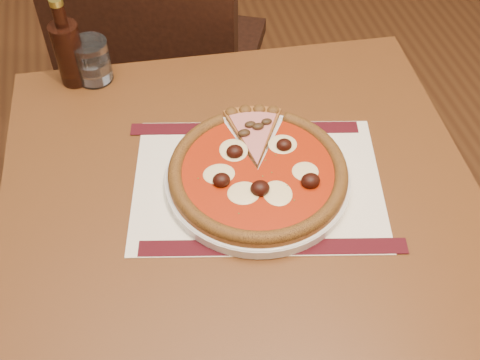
{
  "coord_description": "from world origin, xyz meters",
  "views": [
    {
      "loc": [
        0.77,
        -1.73,
        1.52
      ],
      "look_at": [
        0.91,
        -1.1,
        0.78
      ],
      "focal_mm": 45.0,
      "sensor_mm": 36.0,
      "label": 1
    }
  ],
  "objects_px": {
    "pizza": "(258,171)",
    "bottle": "(69,51)",
    "table": "(243,237)",
    "plate": "(258,179)",
    "water_glass": "(92,61)",
    "chair_far": "(159,57)"
  },
  "relations": [
    {
      "from": "pizza",
      "to": "bottle",
      "type": "height_order",
      "value": "bottle"
    },
    {
      "from": "chair_far",
      "to": "water_glass",
      "type": "xyz_separation_m",
      "value": [
        -0.15,
        -0.3,
        0.24
      ]
    },
    {
      "from": "table",
      "to": "water_glass",
      "type": "relative_size",
      "value": 9.84
    },
    {
      "from": "water_glass",
      "to": "pizza",
      "type": "bearing_deg",
      "value": -54.43
    },
    {
      "from": "plate",
      "to": "pizza",
      "type": "bearing_deg",
      "value": -97.82
    },
    {
      "from": "table",
      "to": "pizza",
      "type": "xyz_separation_m",
      "value": [
        0.03,
        0.03,
        0.13
      ]
    },
    {
      "from": "table",
      "to": "pizza",
      "type": "relative_size",
      "value": 2.85
    },
    {
      "from": "pizza",
      "to": "plate",
      "type": "bearing_deg",
      "value": 82.18
    },
    {
      "from": "table",
      "to": "water_glass",
      "type": "xyz_separation_m",
      "value": [
        -0.21,
        0.38,
        0.14
      ]
    },
    {
      "from": "plate",
      "to": "chair_far",
      "type": "bearing_deg",
      "value": 98.45
    },
    {
      "from": "table",
      "to": "pizza",
      "type": "distance_m",
      "value": 0.14
    },
    {
      "from": "chair_far",
      "to": "plate",
      "type": "xyz_separation_m",
      "value": [
        0.1,
        -0.64,
        0.21
      ]
    },
    {
      "from": "chair_far",
      "to": "water_glass",
      "type": "distance_m",
      "value": 0.41
    },
    {
      "from": "bottle",
      "to": "chair_far",
      "type": "bearing_deg",
      "value": 57.37
    },
    {
      "from": "plate",
      "to": "water_glass",
      "type": "bearing_deg",
      "value": 125.6
    },
    {
      "from": "plate",
      "to": "water_glass",
      "type": "relative_size",
      "value": 3.59
    },
    {
      "from": "bottle",
      "to": "water_glass",
      "type": "bearing_deg",
      "value": -3.98
    },
    {
      "from": "chair_far",
      "to": "water_glass",
      "type": "bearing_deg",
      "value": 87.88
    },
    {
      "from": "table",
      "to": "chair_far",
      "type": "height_order",
      "value": "chair_far"
    },
    {
      "from": "chair_far",
      "to": "water_glass",
      "type": "relative_size",
      "value": 11.21
    },
    {
      "from": "plate",
      "to": "water_glass",
      "type": "height_order",
      "value": "water_glass"
    },
    {
      "from": "chair_far",
      "to": "table",
      "type": "bearing_deg",
      "value": 119.95
    }
  ]
}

